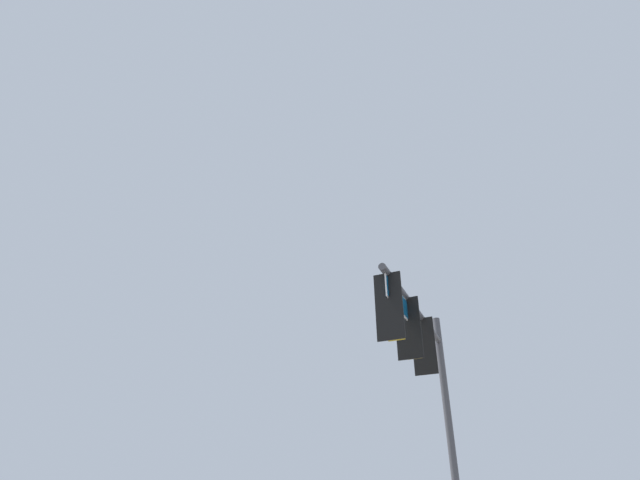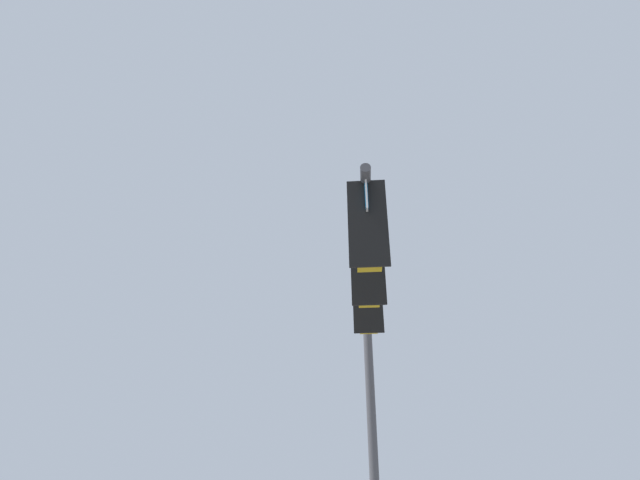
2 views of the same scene
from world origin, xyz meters
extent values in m
cylinder|color=#47474C|center=(-5.30, -7.32, 3.20)|extent=(0.18, 0.18, 6.40)
cylinder|color=#47474C|center=(-2.94, -7.02, 5.80)|extent=(4.74, 0.74, 0.14)
cube|color=black|center=(-3.46, -7.09, 5.13)|extent=(0.10, 0.52, 1.30)
cube|color=#B79314|center=(-3.65, -7.11, 5.13)|extent=(0.40, 0.36, 1.10)
cylinder|color=#B79314|center=(-3.65, -7.11, 5.74)|extent=(0.04, 0.04, 0.12)
cylinder|color=red|center=(-3.85, -7.14, 5.46)|extent=(0.06, 0.22, 0.22)
cylinder|color=#392D05|center=(-3.85, -7.14, 5.13)|extent=(0.06, 0.22, 0.22)
cylinder|color=black|center=(-3.85, -7.14, 4.80)|extent=(0.06, 0.22, 0.22)
cube|color=black|center=(-2.17, -6.92, 5.13)|extent=(0.10, 0.52, 1.30)
cube|color=#B79314|center=(-2.35, -6.95, 5.13)|extent=(0.40, 0.36, 1.10)
cylinder|color=#B79314|center=(-2.35, -6.95, 5.74)|extent=(0.04, 0.04, 0.12)
cylinder|color=red|center=(-2.55, -6.97, 5.46)|extent=(0.06, 0.22, 0.22)
cylinder|color=#392D05|center=(-2.55, -6.97, 5.13)|extent=(0.06, 0.22, 0.22)
cylinder|color=black|center=(-2.55, -6.97, 4.80)|extent=(0.06, 0.22, 0.22)
cube|color=black|center=(-0.87, -6.76, 5.13)|extent=(0.10, 0.52, 1.30)
cube|color=#B79314|center=(-1.06, -6.78, 5.13)|extent=(0.40, 0.36, 1.10)
cylinder|color=#B79314|center=(-1.06, -6.78, 5.74)|extent=(0.04, 0.04, 0.12)
cylinder|color=red|center=(-1.26, -6.81, 5.46)|extent=(0.06, 0.22, 0.22)
cylinder|color=#392D05|center=(-1.26, -6.81, 5.13)|extent=(0.06, 0.22, 0.22)
cylinder|color=black|center=(-1.26, -6.81, 4.80)|extent=(0.06, 0.22, 0.22)
cube|color=#0A4C7F|center=(-1.67, -6.86, 5.50)|extent=(1.78, 0.27, 0.39)
cube|color=white|center=(-1.67, -6.86, 5.50)|extent=(1.84, 0.26, 0.45)
camera|label=1|loc=(7.06, -3.38, 1.69)|focal=28.00mm
camera|label=2|loc=(4.74, -6.20, 1.80)|focal=28.00mm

